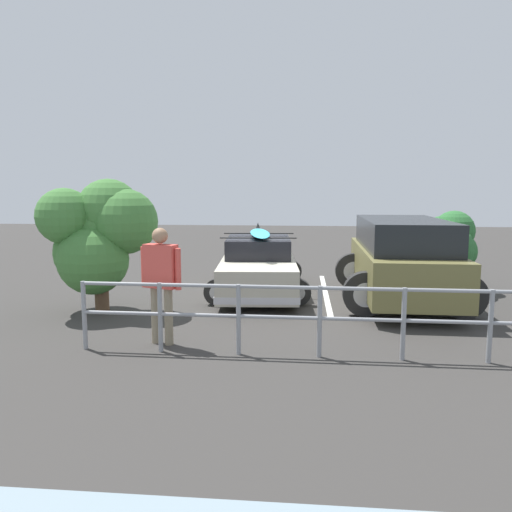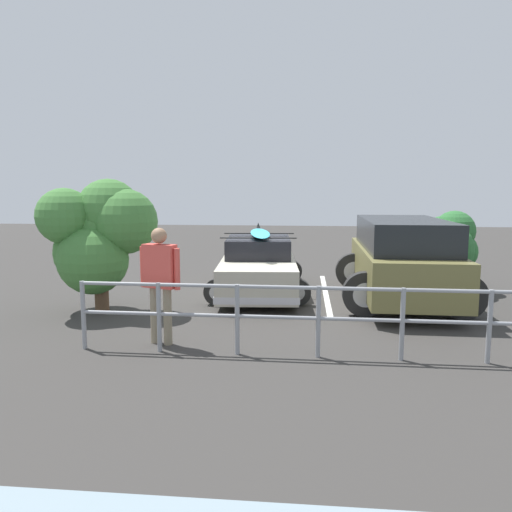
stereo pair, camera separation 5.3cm
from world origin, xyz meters
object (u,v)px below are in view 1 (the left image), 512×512
Objects in this scene: suv_car at (402,259)px; bush_near_left at (98,235)px; sedan_car at (258,266)px; person_bystander at (161,275)px; bush_near_right at (443,247)px.

suv_car is 1.81× the size of bush_near_left.
sedan_car is 4.38m from person_bystander.
bush_near_right reaches higher than person_bystander.
bush_near_right is at bearing -174.48° from sedan_car.
sedan_car is 4.42m from bush_near_right.
bush_near_left is at bearing 20.29° from bush_near_right.
bush_near_left is 7.84m from bush_near_right.
person_bystander is at bearing 38.45° from suv_car.
person_bystander is 2.65m from bush_near_left.
person_bystander is at bearing 39.76° from bush_near_right.
suv_car is 5.58m from person_bystander.
suv_car is 2.59× the size of person_bystander.
sedan_car is 2.35× the size of bush_near_right.
person_bystander is 0.96× the size of bush_near_right.
suv_car is at bearing 167.26° from sedan_car.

